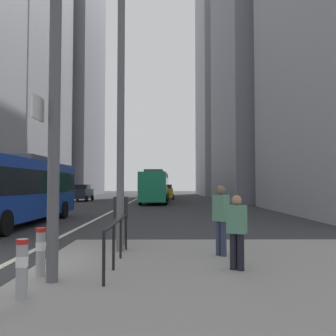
{
  "coord_description": "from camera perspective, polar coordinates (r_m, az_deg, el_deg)",
  "views": [
    {
      "loc": [
        3.9,
        -7.93,
        1.95
      ],
      "look_at": [
        4.19,
        37.84,
        4.03
      ],
      "focal_mm": 38.84,
      "sensor_mm": 36.0,
      "label": 1
    }
  ],
  "objects": [
    {
      "name": "median_island",
      "position": [
        7.35,
        12.81,
        -17.28
      ],
      "size": [
        9.0,
        10.0,
        0.15
      ],
      "primitive_type": "cube",
      "color": "gray",
      "rests_on": "ground"
    },
    {
      "name": "office_tower_right_far",
      "position": [
        71.32,
        10.65,
        15.98
      ],
      "size": [
        13.72,
        18.51,
        49.24
      ],
      "primitive_type": "cube",
      "color": "#9E9EA3",
      "rests_on": "ground"
    },
    {
      "name": "pedestrian_waiting",
      "position": [
        7.9,
        10.75,
        -9.35
      ],
      "size": [
        0.45,
        0.41,
        1.57
      ],
      "color": "black",
      "rests_on": "median_island"
    },
    {
      "name": "office_tower_right_mid",
      "position": [
        49.31,
        15.88,
        18.2
      ],
      "size": [
        12.66,
        18.91,
        38.76
      ],
      "primitive_type": "cube",
      "color": "gray",
      "rests_on": "ground"
    },
    {
      "name": "car_receding_near",
      "position": [
        48.23,
        -0.28,
        -3.74
      ],
      "size": [
        2.09,
        4.32,
        1.94
      ],
      "color": "gold",
      "rests_on": "ground"
    },
    {
      "name": "city_bus_red_distant",
      "position": [
        60.4,
        -1.84,
        -2.71
      ],
      "size": [
        2.94,
        11.86,
        3.4
      ],
      "color": "#198456",
      "rests_on": "ground"
    },
    {
      "name": "lane_centre_line",
      "position": [
        38.18,
        -6.26,
        -5.5
      ],
      "size": [
        0.2,
        80.0,
        0.01
      ],
      "primitive_type": "cube",
      "color": "beige",
      "rests_on": "ground"
    },
    {
      "name": "bollard_right",
      "position": [
        6.38,
        -21.94,
        -13.99
      ],
      "size": [
        0.2,
        0.2,
        0.93
      ],
      "color": "#99999E",
      "rests_on": "median_island"
    },
    {
      "name": "office_tower_left_mid",
      "position": [
        54.56,
        -23.02,
        18.81
      ],
      "size": [
        10.84,
        18.04,
        43.36
      ],
      "primitive_type": "cube",
      "color": "#9E9EA3",
      "rests_on": "ground"
    },
    {
      "name": "city_bus_red_receding",
      "position": [
        38.03,
        -2.03,
        -2.77
      ],
      "size": [
        2.92,
        11.5,
        3.4
      ],
      "color": "#198456",
      "rests_on": "ground"
    },
    {
      "name": "pedestrian_walking",
      "position": [
        11.02,
        -7.46,
        -7.19
      ],
      "size": [
        0.42,
        0.45,
        1.65
      ],
      "color": "#423D38",
      "rests_on": "median_island"
    },
    {
      "name": "bollard_back",
      "position": [
        7.73,
        -19.35,
        -11.95
      ],
      "size": [
        0.2,
        0.2,
        0.94
      ],
      "color": "#99999E",
      "rests_on": "median_island"
    },
    {
      "name": "ground_plane",
      "position": [
        28.27,
        -8.35,
        -6.52
      ],
      "size": [
        160.0,
        160.0,
        0.0
      ],
      "primitive_type": "plane",
      "color": "#303033"
    },
    {
      "name": "street_lamp_post",
      "position": [
        10.51,
        -7.38,
        15.93
      ],
      "size": [
        5.5,
        0.32,
        8.0
      ],
      "color": "#56565B",
      "rests_on": "median_island"
    },
    {
      "name": "pedestrian_railing",
      "position": [
        8.46,
        -7.95,
        -9.97
      ],
      "size": [
        0.06,
        3.69,
        0.98
      ],
      "color": "black",
      "rests_on": "median_island"
    },
    {
      "name": "car_oncoming_mid",
      "position": [
        43.94,
        -13.35,
        -3.78
      ],
      "size": [
        2.11,
        4.41,
        1.94
      ],
      "color": "#232838",
      "rests_on": "ground"
    },
    {
      "name": "pedestrian_far",
      "position": [
        9.37,
        8.31,
        -7.5
      ],
      "size": [
        0.43,
        0.45,
        1.77
      ],
      "color": "#2D334C",
      "rests_on": "median_island"
    },
    {
      "name": "office_tower_left_far",
      "position": [
        73.62,
        -16.48,
        13.1
      ],
      "size": [
        13.52,
        19.86,
        43.47
      ],
      "primitive_type": "cube",
      "color": "gray",
      "rests_on": "ground"
    },
    {
      "name": "city_bus_blue_oncoming",
      "position": [
        18.83,
        -22.76,
        -2.74
      ],
      "size": [
        2.89,
        11.41,
        3.4
      ],
      "color": "#14389E",
      "rests_on": "ground"
    }
  ]
}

